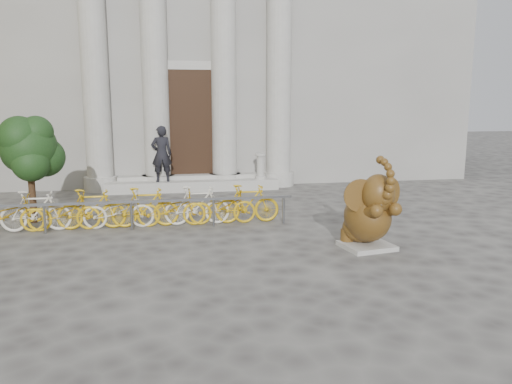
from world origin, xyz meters
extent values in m
plane|color=#474442|center=(0.00, 0.00, 0.00)|extent=(80.00, 80.00, 0.00)
cube|color=gray|center=(0.00, 15.00, 6.00)|extent=(22.00, 10.00, 12.00)
cube|color=black|center=(0.00, 9.92, 2.30)|extent=(2.40, 0.16, 4.00)
cylinder|color=#A8A59E|center=(-3.20, 9.80, 4.00)|extent=(0.90, 0.90, 8.00)
cylinder|color=#A8A59E|center=(-1.20, 9.80, 4.00)|extent=(0.90, 0.90, 8.00)
cylinder|color=#A8A59E|center=(1.20, 9.80, 4.00)|extent=(0.90, 0.90, 8.00)
cylinder|color=#A8A59E|center=(3.20, 9.80, 4.00)|extent=(0.90, 0.90, 8.00)
cube|color=#A8A59E|center=(0.00, 9.40, 0.18)|extent=(6.00, 1.20, 0.36)
cube|color=#A8A59E|center=(3.28, 1.46, 0.05)|extent=(1.14, 1.06, 0.10)
ellipsoid|color=black|center=(3.24, 1.68, 0.40)|extent=(0.97, 0.94, 0.64)
ellipsoid|color=black|center=(3.27, 1.48, 0.68)|extent=(1.16, 1.35, 1.04)
cylinder|color=black|center=(2.95, 1.76, 0.23)|extent=(0.35, 0.35, 0.26)
cylinder|color=black|center=(3.48, 1.85, 0.23)|extent=(0.35, 0.35, 0.26)
cylinder|color=black|center=(3.12, 1.05, 0.88)|extent=(0.34, 0.63, 0.40)
cylinder|color=black|center=(3.56, 1.12, 0.88)|extent=(0.34, 0.63, 0.40)
ellipsoid|color=black|center=(3.34, 1.13, 1.25)|extent=(0.78, 0.75, 0.80)
cylinder|color=black|center=(2.98, 1.18, 1.20)|extent=(0.68, 0.15, 0.68)
cylinder|color=black|center=(3.65, 1.30, 1.20)|extent=(0.63, 0.36, 0.68)
cone|color=beige|center=(3.25, 0.91, 1.08)|extent=(0.16, 0.24, 0.11)
cone|color=beige|center=(3.49, 0.95, 1.08)|extent=(0.09, 0.24, 0.11)
cube|color=slate|center=(-1.77, 3.94, 0.70)|extent=(8.00, 0.06, 0.06)
cylinder|color=slate|center=(-3.77, 3.94, 0.35)|extent=(0.06, 0.06, 0.70)
cylinder|color=slate|center=(-1.77, 3.94, 0.35)|extent=(0.06, 0.06, 0.70)
cylinder|color=slate|center=(0.23, 3.94, 0.35)|extent=(0.06, 0.06, 0.70)
cylinder|color=slate|center=(2.03, 3.94, 0.35)|extent=(0.06, 0.06, 0.70)
imported|color=gold|center=(-4.66, 4.19, 0.50)|extent=(1.70, 0.50, 1.00)
imported|color=silver|center=(-4.02, 4.19, 0.50)|extent=(1.66, 0.47, 1.00)
imported|color=gold|center=(-3.38, 4.19, 0.50)|extent=(1.70, 0.50, 1.00)
imported|color=gold|center=(-2.73, 4.19, 0.50)|extent=(1.66, 0.47, 1.00)
imported|color=silver|center=(-2.09, 4.19, 0.50)|extent=(1.70, 0.50, 1.00)
imported|color=gold|center=(-1.45, 4.19, 0.50)|extent=(1.66, 0.47, 1.00)
imported|color=gold|center=(-0.81, 4.19, 0.50)|extent=(1.70, 0.50, 1.00)
imported|color=silver|center=(-0.16, 4.19, 0.50)|extent=(1.66, 0.47, 1.00)
imported|color=gold|center=(0.48, 4.19, 0.50)|extent=(1.70, 0.50, 1.00)
imported|color=gold|center=(1.12, 4.19, 0.50)|extent=(1.66, 0.47, 1.00)
cylinder|color=#332114|center=(-4.32, 5.17, 0.84)|extent=(0.17, 0.17, 1.68)
sphere|color=black|center=(-4.32, 5.17, 1.96)|extent=(1.40, 1.40, 1.40)
sphere|color=black|center=(-3.99, 5.36, 1.68)|extent=(1.02, 1.02, 1.02)
sphere|color=black|center=(-4.60, 5.41, 1.77)|extent=(0.93, 0.93, 0.93)
sphere|color=black|center=(-4.22, 4.89, 1.58)|extent=(0.93, 0.93, 0.93)
sphere|color=black|center=(-4.46, 4.99, 2.23)|extent=(1.02, 1.02, 1.02)
sphere|color=black|center=(-4.08, 5.08, 2.33)|extent=(0.84, 0.84, 0.84)
imported|color=black|center=(-1.06, 9.13, 1.32)|extent=(0.75, 0.54, 1.93)
cylinder|color=#A8A59E|center=(2.40, 9.10, 0.42)|extent=(0.38, 0.38, 0.11)
cylinder|color=#A8A59E|center=(2.40, 9.10, 0.79)|extent=(0.27, 0.27, 0.85)
cylinder|color=#A8A59E|center=(2.40, 9.10, 1.24)|extent=(0.38, 0.38, 0.09)
camera|label=1|loc=(-0.86, -8.24, 3.08)|focal=35.00mm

